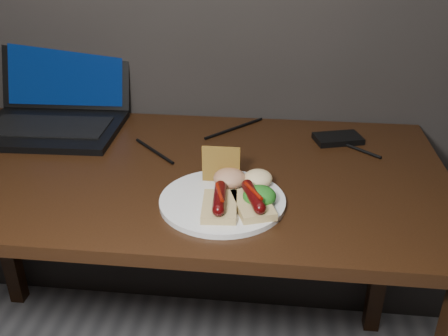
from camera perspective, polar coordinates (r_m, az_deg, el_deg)
The scene contains 11 objects.
desk at distance 1.28m, azimuth -7.30°, elevation -3.40°, with size 1.40×0.70×0.75m.
laptop at distance 1.54m, azimuth -18.78°, elevation 6.50°, with size 0.41×0.38×0.25m.
hard_drive at distance 1.39m, azimuth 12.88°, elevation 3.30°, with size 0.12×0.07×0.02m, color black.
desk_cables at distance 1.35m, azimuth -5.34°, elevation 2.90°, with size 1.02×0.38×0.01m.
plate at distance 1.07m, azimuth -0.18°, elevation -3.78°, with size 0.27×0.27×0.01m, color silver.
bread_sausage_center at distance 1.02m, azimuth -0.52°, elevation -3.98°, with size 0.08×0.12×0.04m.
bread_sausage_right at distance 1.03m, azimuth 3.34°, elevation -3.80°, with size 0.10×0.13×0.04m.
crispbread at distance 1.11m, azimuth -0.34°, elevation 0.42°, with size 0.09×0.01×0.09m, color #A47B2D.
salad_greens at distance 1.04m, azimuth 4.08°, elevation -3.21°, with size 0.07×0.07×0.04m, color #115715.
salsa_mound at distance 1.10m, azimuth 0.64°, elevation -1.16°, with size 0.07×0.07×0.04m, color maroon.
coleslaw_mound at distance 1.11m, azimuth 3.92°, elevation -1.18°, with size 0.06×0.06×0.04m, color beige.
Camera 1 is at (0.28, 0.31, 1.31)m, focal length 40.00 mm.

